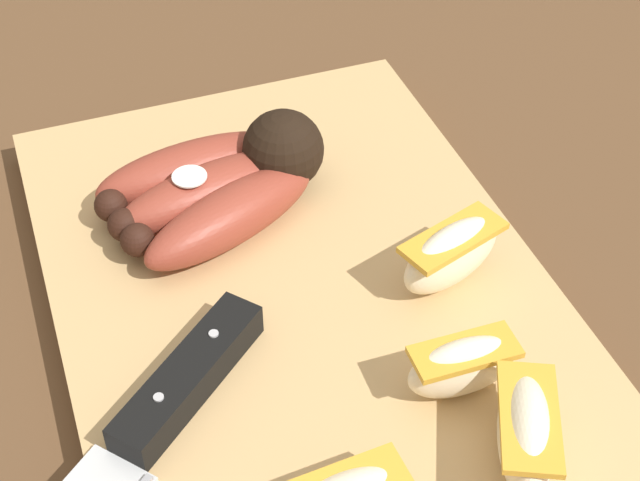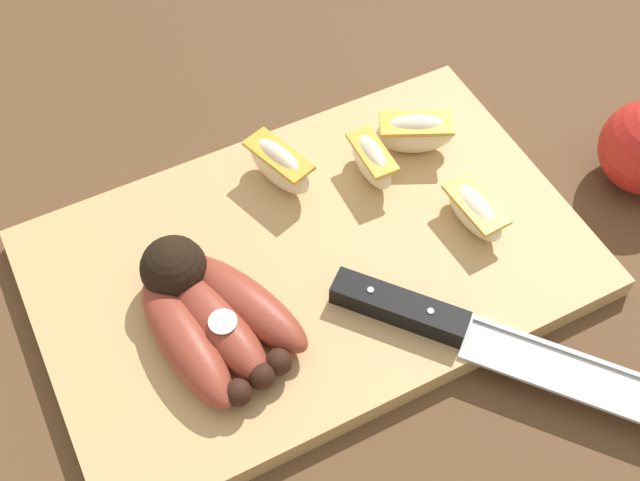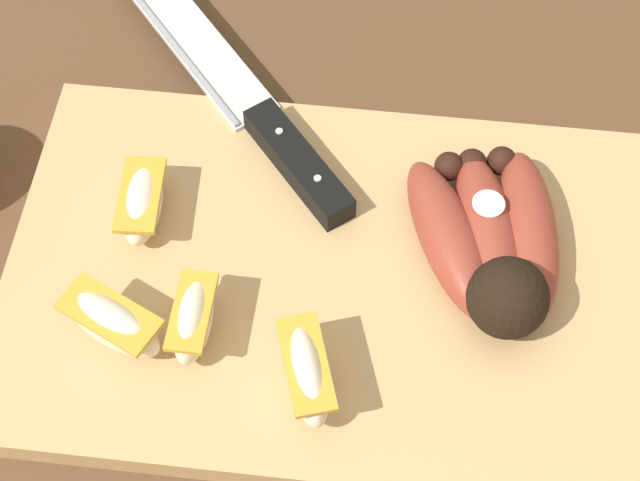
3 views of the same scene
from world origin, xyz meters
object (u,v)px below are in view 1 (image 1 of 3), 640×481
(apple_wedge_middle, at_px, (463,366))
(banana_bunch, at_px, (223,183))
(apple_wedge_near, at_px, (526,432))
(apple_wedge_far, at_px, (452,255))
(chefs_knife, at_px, (128,454))

(apple_wedge_middle, bearing_deg, banana_bunch, 22.29)
(apple_wedge_near, relative_size, apple_wedge_far, 1.01)
(chefs_knife, bearing_deg, apple_wedge_far, -73.83)
(banana_bunch, bearing_deg, apple_wedge_far, -136.53)
(banana_bunch, bearing_deg, apple_wedge_near, -160.02)
(banana_bunch, relative_size, apple_wedge_far, 2.03)
(banana_bunch, height_order, apple_wedge_far, banana_bunch)
(banana_bunch, distance_m, chefs_knife, 0.18)
(apple_wedge_middle, distance_m, apple_wedge_far, 0.07)
(banana_bunch, height_order, chefs_knife, banana_bunch)
(banana_bunch, relative_size, chefs_knife, 0.60)
(apple_wedge_far, bearing_deg, chefs_knife, 106.17)
(apple_wedge_middle, bearing_deg, apple_wedge_far, -21.56)
(banana_bunch, bearing_deg, chefs_knife, 150.02)
(chefs_knife, bearing_deg, apple_wedge_near, -109.40)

